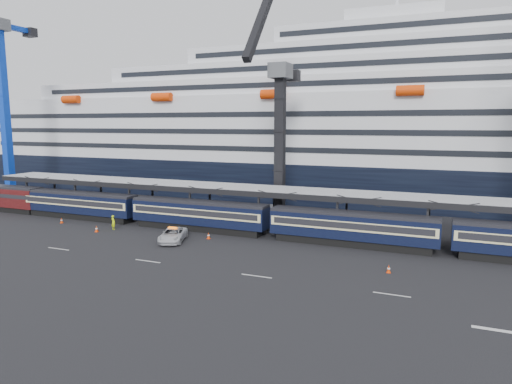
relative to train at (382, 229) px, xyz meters
The scene contains 12 objects.
ground 11.25m from the train, 65.06° to the right, with size 260.00×260.00×0.00m, color black.
train is the anchor object (origin of this frame).
canopy 6.85m from the train, 40.71° to the left, with size 130.00×6.25×5.53m.
cruise_ship 37.56m from the train, 84.34° to the left, with size 214.09×28.84×34.00m.
crane_blue 69.64m from the train, behind, with size 4.50×19.91×52.01m.
crane_dark_near 20.10m from the train, 150.76° to the left, with size 4.50×17.75×35.08m.
pickup_truck 24.19m from the train, 164.92° to the right, with size 2.63×5.70×1.58m, color #B9BBC1.
worker 34.26m from the train, behind, with size 0.70×0.46×1.92m, color #C2E40C.
traffic_cone_a 43.63m from the train, behind, with size 0.39×0.39×0.78m.
traffic_cone_b 35.67m from the train, behind, with size 0.42×0.42×0.84m.
traffic_cone_c 20.41m from the train, 169.98° to the right, with size 0.41×0.41×0.81m.
traffic_cone_d 8.71m from the train, 78.14° to the right, with size 0.40×0.40×0.79m.
Camera 1 is at (1.41, -41.21, 13.86)m, focal length 32.00 mm.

